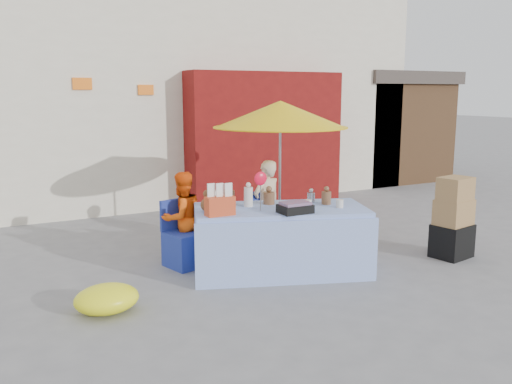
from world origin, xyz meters
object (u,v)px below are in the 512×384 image
chair_left (186,246)px  box_stack (453,221)px  chair_right (271,235)px  umbrella (280,115)px  market_table (280,239)px  vendor_beige (267,206)px  vendor_orange (182,218)px

chair_left → box_stack: box_stack is taller
chair_right → box_stack: bearing=-47.7°
box_stack → umbrella: bearing=137.4°
market_table → chair_left: 1.23m
chair_left → chair_right: 1.25m
chair_left → vendor_beige: bearing=-8.8°
box_stack → market_table: bearing=167.0°
chair_right → umbrella: bearing=28.2°
market_table → box_stack: 2.44m
market_table → vendor_orange: 1.32m
chair_left → vendor_orange: (0.00, 0.13, 0.35)m
chair_right → box_stack: (2.06, -1.33, 0.25)m
chair_left → umbrella: 2.27m
vendor_orange → vendor_beige: vendor_beige is taller
market_table → vendor_orange: size_ratio=1.95×
umbrella → box_stack: size_ratio=1.90×
vendor_orange → vendor_beige: 1.25m
vendor_beige → vendor_orange: bearing=-14.9°
vendor_beige → chair_right: bearing=73.4°
market_table → chair_left: (-0.94, 0.78, -0.17)m
chair_right → vendor_orange: bearing=158.9°
chair_right → market_table: bearing=-126.8°
market_table → umbrella: (0.62, 1.06, 1.47)m
market_table → vendor_orange: bearing=155.3°
market_table → umbrella: 1.92m
market_table → chair_left: size_ratio=2.76×
chair_left → chair_right: size_ratio=1.00×
chair_left → box_stack: (3.31, -1.33, 0.25)m
box_stack → chair_left: bearing=158.1°
chair_right → vendor_orange: vendor_orange is taller
vendor_beige → box_stack: vendor_beige is taller
vendor_beige → chair_left: bearing=-8.8°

